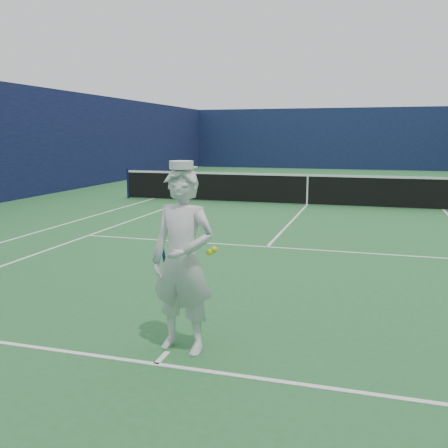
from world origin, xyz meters
name	(u,v)px	position (x,y,z in m)	size (l,w,h in m)	color
ground	(307,205)	(0.00, 0.00, 0.00)	(80.00, 80.00, 0.00)	#276632
court_markings	(307,205)	(0.00, 0.00, 0.00)	(11.03, 23.83, 0.01)	white
windscreen_fence	(309,143)	(0.00, 0.00, 2.00)	(20.12, 36.12, 4.00)	#10193D
tennis_net	(307,188)	(0.00, 0.00, 0.55)	(12.88, 0.09, 1.07)	#141E4C
tennis_player	(183,260)	(0.14, -11.47, 0.97)	(0.78, 0.58, 1.99)	white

